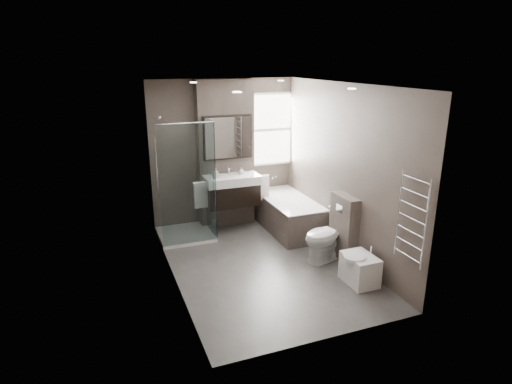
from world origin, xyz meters
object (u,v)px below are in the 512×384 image
toilet (328,235)px  bathtub (288,212)px  bidet (359,269)px  vanity (232,190)px

toilet → bathtub: bearing=167.7°
bathtub → bidet: (0.09, -2.09, -0.10)m
vanity → bidet: (1.01, -2.41, -0.53)m
vanity → bathtub: (0.92, -0.33, -0.43)m
vanity → toilet: size_ratio=1.21×
bathtub → bidet: bathtub is taller
vanity → toilet: 1.92m
bidet → vanity: bearing=112.8°
vanity → bathtub: bearing=-19.4°
toilet → bidet: bearing=-11.1°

